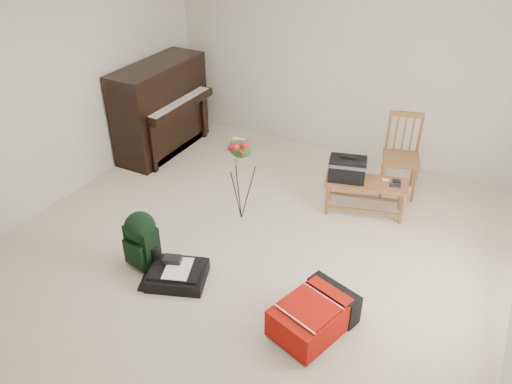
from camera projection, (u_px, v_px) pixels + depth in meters
The scene contains 11 objects.
floor at pixel (244, 257), 5.15m from camera, with size 5.00×5.50×0.01m, color beige.
ceiling at pixel (240, 4), 3.81m from camera, with size 5.00×5.50×0.01m, color white.
wall_back at pixel (345, 64), 6.53m from camera, with size 5.00×0.04×2.50m, color beige.
wall_left at pixel (44, 100), 5.47m from camera, with size 0.04×5.50×2.50m, color beige.
piano at pixel (162, 110), 6.89m from camera, with size 0.71×1.50×1.25m.
bench at pixel (354, 171), 5.65m from camera, with size 0.98×0.59×0.71m.
dining_chair at pixel (402, 156), 6.00m from camera, with size 0.52×0.52×0.99m.
red_suitcase at pixel (316, 312), 4.29m from camera, with size 0.67×0.83×0.30m.
black_duffel at pixel (177, 274), 4.81m from camera, with size 0.67×0.60×0.23m.
green_backpack at pixel (141, 238), 4.86m from camera, with size 0.34×0.31×0.63m.
flower_stand at pixel (241, 180), 5.47m from camera, with size 0.42×0.42×1.05m.
Camera 1 is at (1.98, -3.47, 3.32)m, focal length 35.00 mm.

